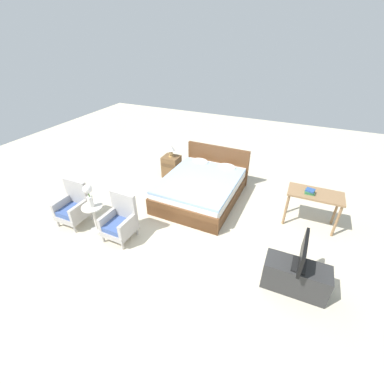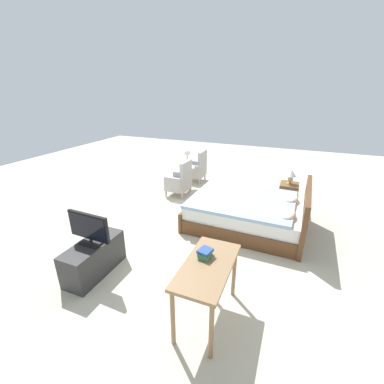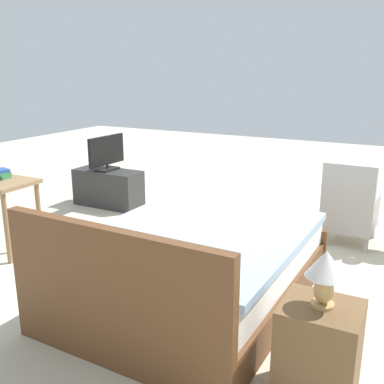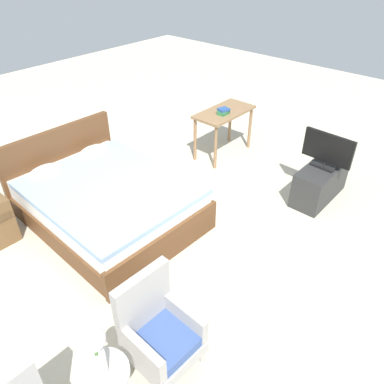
% 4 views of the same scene
% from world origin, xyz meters
% --- Properties ---
extents(ground_plane, '(16.00, 16.00, 0.00)m').
position_xyz_m(ground_plane, '(0.00, 0.00, 0.00)').
color(ground_plane, beige).
extents(bed, '(1.73, 2.23, 0.96)m').
position_xyz_m(bed, '(-0.24, 0.98, 0.30)').
color(bed, brown).
rests_on(bed, ground_plane).
extents(armchair_by_window_left, '(0.55, 0.55, 0.92)m').
position_xyz_m(armchair_by_window_left, '(-2.34, -0.94, 0.37)').
color(armchair_by_window_left, '#ADA8A3').
rests_on(armchair_by_window_left, ground_plane).
extents(armchair_by_window_right, '(0.56, 0.56, 0.92)m').
position_xyz_m(armchair_by_window_right, '(-1.16, -0.94, 0.37)').
color(armchair_by_window_right, '#ADA8A3').
rests_on(armchair_by_window_right, ground_plane).
extents(side_table, '(0.40, 0.40, 0.59)m').
position_xyz_m(side_table, '(-1.75, -0.99, 0.37)').
color(side_table, beige).
rests_on(side_table, ground_plane).
extents(flower_vase, '(0.17, 0.17, 0.48)m').
position_xyz_m(flower_vase, '(-1.75, -0.99, 0.89)').
color(flower_vase, silver).
rests_on(flower_vase, side_table).
extents(nightstand, '(0.44, 0.41, 0.59)m').
position_xyz_m(nightstand, '(-1.41, 1.65, 0.30)').
color(nightstand, brown).
rests_on(nightstand, ground_plane).
extents(table_lamp, '(0.22, 0.22, 0.33)m').
position_xyz_m(table_lamp, '(-1.41, 1.65, 0.81)').
color(table_lamp, tan).
rests_on(table_lamp, nightstand).
extents(tv_stand, '(0.96, 0.40, 0.51)m').
position_xyz_m(tv_stand, '(2.04, -0.86, 0.25)').
color(tv_stand, '#2D2D2D').
rests_on(tv_stand, ground_plane).
extents(tv_flatscreen, '(0.21, 0.68, 0.48)m').
position_xyz_m(tv_flatscreen, '(2.05, -0.86, 0.75)').
color(tv_flatscreen, black).
rests_on(tv_flatscreen, tv_stand).
extents(vanity_desk, '(1.04, 0.52, 0.77)m').
position_xyz_m(vanity_desk, '(2.18, 0.95, 0.65)').
color(vanity_desk, '#8E6B47').
rests_on(vanity_desk, ground_plane).
extents(book_stack, '(0.19, 0.17, 0.10)m').
position_xyz_m(book_stack, '(2.05, 0.88, 0.81)').
color(book_stack, '#337A47').
rests_on(book_stack, vanity_desk).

